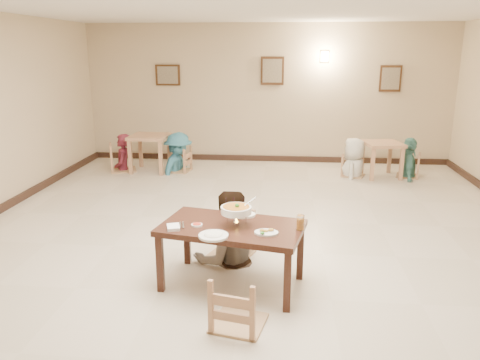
# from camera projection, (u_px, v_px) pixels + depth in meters

# --- Properties ---
(floor) EXTENTS (10.00, 10.00, 0.00)m
(floor) POSITION_uv_depth(u_px,v_px,m) (251.00, 251.00, 5.86)
(floor) COLOR beige
(floor) RESTS_ON ground
(wall_back) EXTENTS (10.00, 0.00, 10.00)m
(wall_back) POSITION_uv_depth(u_px,v_px,m) (267.00, 94.00, 10.25)
(wall_back) COLOR #C9B18F
(wall_back) RESTS_ON floor
(baseboard_back) EXTENTS (8.00, 0.06, 0.12)m
(baseboard_back) POSITION_uv_depth(u_px,v_px,m) (266.00, 158.00, 10.61)
(baseboard_back) COLOR #2F1D16
(baseboard_back) RESTS_ON floor
(picture_a) EXTENTS (0.55, 0.04, 0.45)m
(picture_a) POSITION_uv_depth(u_px,v_px,m) (168.00, 75.00, 10.30)
(picture_a) COLOR #392112
(picture_a) RESTS_ON wall_back
(picture_b) EXTENTS (0.50, 0.04, 0.60)m
(picture_b) POSITION_uv_depth(u_px,v_px,m) (272.00, 71.00, 10.06)
(picture_b) COLOR #392112
(picture_b) RESTS_ON wall_back
(picture_c) EXTENTS (0.45, 0.04, 0.55)m
(picture_c) POSITION_uv_depth(u_px,v_px,m) (390.00, 79.00, 9.88)
(picture_c) COLOR #392112
(picture_c) RESTS_ON wall_back
(wall_sconce) EXTENTS (0.16, 0.05, 0.22)m
(wall_sconce) POSITION_uv_depth(u_px,v_px,m) (325.00, 56.00, 9.89)
(wall_sconce) COLOR #FFD88C
(wall_sconce) RESTS_ON wall_back
(main_table) EXTENTS (1.59, 1.10, 0.68)m
(main_table) POSITION_uv_depth(u_px,v_px,m) (232.00, 232.00, 4.87)
(main_table) COLOR #391C13
(main_table) RESTS_ON floor
(chair_far) EXTENTS (0.48, 0.48, 1.03)m
(chair_far) POSITION_uv_depth(u_px,v_px,m) (230.00, 216.00, 5.61)
(chair_far) COLOR tan
(chair_far) RESTS_ON floor
(chair_near) EXTENTS (0.46, 0.46, 0.98)m
(chair_near) POSITION_uv_depth(u_px,v_px,m) (239.00, 276.00, 4.17)
(chair_near) COLOR tan
(chair_near) RESTS_ON floor
(main_diner) EXTENTS (1.01, 0.90, 1.72)m
(main_diner) POSITION_uv_depth(u_px,v_px,m) (228.00, 191.00, 5.41)
(main_diner) COLOR gray
(main_diner) RESTS_ON floor
(curry_warmer) EXTENTS (0.36, 0.32, 0.29)m
(curry_warmer) POSITION_uv_depth(u_px,v_px,m) (236.00, 210.00, 4.80)
(curry_warmer) COLOR silver
(curry_warmer) RESTS_ON main_table
(rice_plate_far) EXTENTS (0.31, 0.31, 0.07)m
(rice_plate_far) POSITION_uv_depth(u_px,v_px,m) (241.00, 214.00, 5.12)
(rice_plate_far) COLOR white
(rice_plate_far) RESTS_ON main_table
(rice_plate_near) EXTENTS (0.29, 0.29, 0.07)m
(rice_plate_near) POSITION_uv_depth(u_px,v_px,m) (213.00, 235.00, 4.54)
(rice_plate_near) COLOR white
(rice_plate_near) RESTS_ON main_table
(fried_plate) EXTENTS (0.24, 0.24, 0.05)m
(fried_plate) POSITION_uv_depth(u_px,v_px,m) (266.00, 232.00, 4.62)
(fried_plate) COLOR white
(fried_plate) RESTS_ON main_table
(chili_dish) EXTENTS (0.12, 0.12, 0.02)m
(chili_dish) POSITION_uv_depth(u_px,v_px,m) (197.00, 225.00, 4.82)
(chili_dish) COLOR white
(chili_dish) RESTS_ON main_table
(napkin_cutlery) EXTENTS (0.20, 0.27, 0.03)m
(napkin_cutlery) POSITION_uv_depth(u_px,v_px,m) (174.00, 227.00, 4.75)
(napkin_cutlery) COLOR white
(napkin_cutlery) RESTS_ON main_table
(drink_glass) EXTENTS (0.08, 0.08, 0.16)m
(drink_glass) POSITION_uv_depth(u_px,v_px,m) (300.00, 223.00, 4.70)
(drink_glass) COLOR white
(drink_glass) RESTS_ON main_table
(bg_table_left) EXTENTS (0.78, 0.78, 0.75)m
(bg_table_left) POSITION_uv_depth(u_px,v_px,m) (150.00, 142.00, 9.59)
(bg_table_left) COLOR tan
(bg_table_left) RESTS_ON floor
(bg_table_right) EXTENTS (0.81, 0.81, 0.70)m
(bg_table_right) POSITION_uv_depth(u_px,v_px,m) (382.00, 149.00, 9.16)
(bg_table_right) COLOR tan
(bg_table_right) RESTS_ON floor
(bg_chair_ll) EXTENTS (0.50, 0.50, 1.07)m
(bg_chair_ll) POSITION_uv_depth(u_px,v_px,m) (122.00, 146.00, 9.64)
(bg_chair_ll) COLOR tan
(bg_chair_ll) RESTS_ON floor
(bg_chair_lr) EXTENTS (0.45, 0.45, 0.96)m
(bg_chair_lr) POSITION_uv_depth(u_px,v_px,m) (178.00, 149.00, 9.60)
(bg_chair_lr) COLOR tan
(bg_chair_lr) RESTS_ON floor
(bg_chair_rl) EXTENTS (0.41, 0.41, 0.87)m
(bg_chair_rl) POSITION_uv_depth(u_px,v_px,m) (354.00, 155.00, 9.24)
(bg_chair_rl) COLOR tan
(bg_chair_rl) RESTS_ON floor
(bg_chair_rr) EXTENTS (0.41, 0.41, 0.88)m
(bg_chair_rr) POSITION_uv_depth(u_px,v_px,m) (409.00, 155.00, 9.20)
(bg_chair_rr) COLOR tan
(bg_chair_rr) RESTS_ON floor
(bg_diner_a) EXTENTS (0.48, 0.63, 1.54)m
(bg_diner_a) POSITION_uv_depth(u_px,v_px,m) (121.00, 134.00, 9.58)
(bg_diner_a) COLOR maroon
(bg_diner_a) RESTS_ON floor
(bg_diner_b) EXTENTS (0.87, 1.17, 1.62)m
(bg_diner_b) POSITION_uv_depth(u_px,v_px,m) (177.00, 133.00, 9.51)
(bg_diner_b) COLOR teal
(bg_diner_b) RESTS_ON floor
(bg_diner_c) EXTENTS (0.67, 0.85, 1.54)m
(bg_diner_c) POSITION_uv_depth(u_px,v_px,m) (355.00, 138.00, 9.15)
(bg_diner_c) COLOR silver
(bg_diner_c) RESTS_ON floor
(bg_diner_d) EXTENTS (0.49, 0.96, 1.57)m
(bg_diner_d) POSITION_uv_depth(u_px,v_px,m) (411.00, 138.00, 9.10)
(bg_diner_d) COLOR teal
(bg_diner_d) RESTS_ON floor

